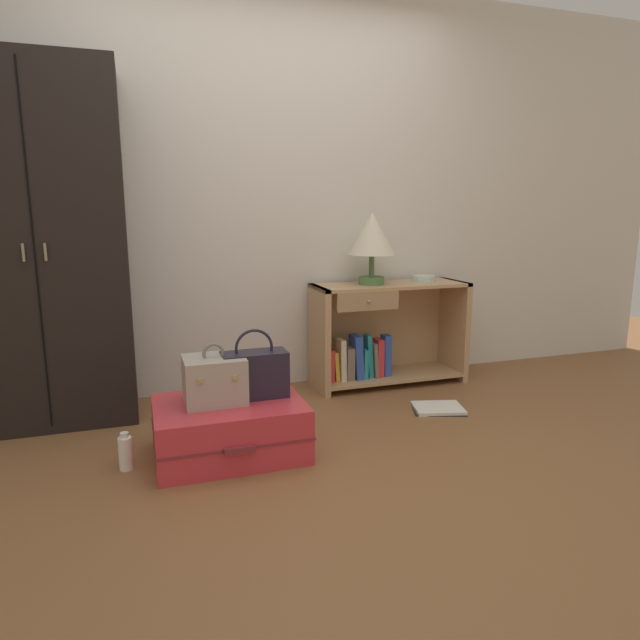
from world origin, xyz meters
TOP-DOWN VIEW (x-y plane):
  - ground_plane at (0.00, 0.00)m, footprint 9.00×9.00m
  - back_wall at (0.00, 1.50)m, footprint 6.40×0.10m
  - wardrobe at (-1.28, 1.20)m, footprint 0.88×0.47m
  - bookshelf at (0.77, 1.25)m, footprint 1.05×0.38m
  - table_lamp at (0.68, 1.24)m, footprint 0.31×0.31m
  - bowl at (1.09, 1.27)m, footprint 0.16×0.16m
  - suitcase_large at (-0.42, 0.44)m, footprint 0.72×0.54m
  - train_case at (-0.48, 0.47)m, footprint 0.29×0.25m
  - handbag at (-0.28, 0.48)m, footprint 0.32×0.15m
  - bottle at (-0.90, 0.43)m, footprint 0.06×0.06m
  - open_book_on_floor at (0.87, 0.65)m, footprint 0.37×0.33m

SIDE VIEW (x-z plane):
  - ground_plane at x=0.00m, z-range 0.00..0.00m
  - open_book_on_floor at x=0.87m, z-range 0.00..0.02m
  - bottle at x=-0.90m, z-range -0.01..0.17m
  - suitcase_large at x=-0.42m, z-range 0.00..0.27m
  - bookshelf at x=0.77m, z-range -0.01..0.69m
  - train_case at x=-0.48m, z-range 0.23..0.53m
  - handbag at x=-0.28m, z-range 0.22..0.56m
  - bowl at x=1.09m, z-range 0.70..0.74m
  - wardrobe at x=-1.28m, z-range 0.00..1.95m
  - table_lamp at x=0.68m, z-range 0.78..1.25m
  - back_wall at x=0.00m, z-range 0.00..2.60m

